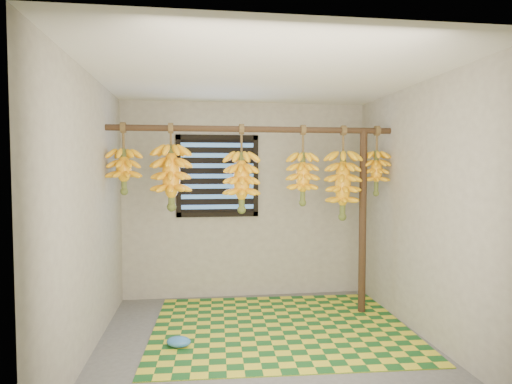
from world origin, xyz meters
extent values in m
cube|color=#535353|center=(0.00, 0.00, -0.01)|extent=(3.00, 3.00, 0.01)
cube|color=silver|center=(0.00, 0.00, 2.40)|extent=(3.00, 3.00, 0.01)
cube|color=gray|center=(0.00, 1.50, 1.20)|extent=(3.00, 0.01, 2.40)
cube|color=gray|center=(-1.50, 0.00, 1.20)|extent=(0.01, 3.00, 2.40)
cube|color=gray|center=(1.50, 0.00, 1.20)|extent=(0.01, 3.00, 2.40)
cube|color=black|center=(-0.35, 1.48, 1.50)|extent=(1.00, 0.04, 1.00)
cylinder|color=#412A1A|center=(0.00, 0.70, 2.00)|extent=(3.00, 0.06, 0.06)
cylinder|color=#412A1A|center=(1.20, 0.70, 1.00)|extent=(0.08, 0.08, 2.00)
cube|color=#17511E|center=(0.22, 0.36, 0.01)|extent=(2.60, 2.12, 0.01)
ellipsoid|color=#3273BA|center=(-0.76, 0.01, 0.06)|extent=(0.25, 0.21, 0.09)
cylinder|color=brown|center=(-1.33, 0.70, 1.89)|extent=(0.02, 0.02, 0.27)
cylinder|color=#4C5923|center=(-1.33, 0.70, 1.58)|extent=(0.06, 0.06, 0.41)
cylinder|color=brown|center=(-0.86, 0.70, 1.91)|extent=(0.02, 0.02, 0.24)
cylinder|color=#4C5923|center=(-0.86, 0.70, 1.52)|extent=(0.07, 0.07, 0.61)
cylinder|color=brown|center=(-0.13, 0.70, 1.88)|extent=(0.02, 0.02, 0.30)
cylinder|color=#4C5923|center=(-0.13, 0.70, 1.47)|extent=(0.06, 0.06, 0.58)
cylinder|color=brown|center=(0.52, 0.70, 1.88)|extent=(0.02, 0.02, 0.30)
cylinder|color=#4C5923|center=(0.52, 0.70, 1.50)|extent=(0.06, 0.06, 0.52)
cylinder|color=brown|center=(0.97, 0.70, 1.89)|extent=(0.02, 0.02, 0.29)
cylinder|color=#4C5923|center=(0.97, 0.70, 1.43)|extent=(0.06, 0.06, 0.69)
cylinder|color=brown|center=(1.35, 0.70, 1.89)|extent=(0.02, 0.02, 0.27)
cylinder|color=#4C5923|center=(1.35, 0.70, 1.56)|extent=(0.05, 0.05, 0.45)
camera|label=1|loc=(-0.58, -3.76, 1.58)|focal=30.00mm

